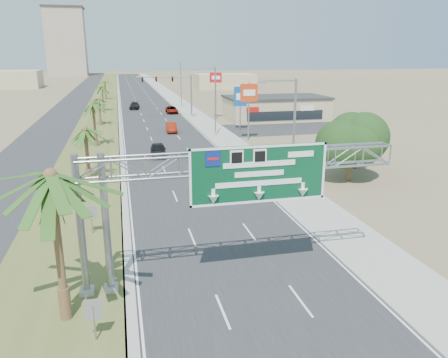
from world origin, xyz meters
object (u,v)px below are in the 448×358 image
sign_gantry (227,173)px  store_building (276,109)px  signal_mast (181,92)px  pole_sign_red_far (216,82)px  pole_sign_red_near (249,96)px  car_far (135,106)px  pole_sign_blue (240,98)px  car_right_lane (172,110)px  palm_near (50,177)px  car_left_lane (158,150)px  car_mid_lane (171,127)px

sign_gantry → store_building: 60.77m
signal_mast → pole_sign_red_far: bearing=-24.4°
pole_sign_red_near → signal_mast: bearing=104.2°
car_far → pole_sign_red_far: pole_sign_red_far is taller
store_building → pole_sign_blue: bearing=-134.1°
car_right_lane → car_far: 11.18m
store_building → car_far: size_ratio=3.62×
pole_sign_red_near → car_far: bearing=109.5°
sign_gantry → pole_sign_red_near: bearing=71.9°
signal_mast → palm_near: bearing=-102.7°
sign_gantry → signal_mast: 62.37m
pole_sign_red_far → sign_gantry: bearing=-101.8°
store_building → pole_sign_red_near: size_ratio=2.23×
signal_mast → car_left_lane: (-7.17, -31.35, -4.07)m
car_mid_lane → pole_sign_red_near: bearing=-40.7°
palm_near → car_far: palm_near is taller
car_mid_lane → car_right_lane: size_ratio=0.91×
pole_sign_blue → pole_sign_red_far: size_ratio=0.81×
palm_near → car_mid_lane: bearing=77.7°
car_mid_lane → car_right_lane: bearing=85.5°
store_building → car_mid_lane: bearing=-156.1°
car_left_lane → pole_sign_red_near: 16.04m
car_mid_lane → car_right_lane: car_mid_lane is taller
car_mid_lane → pole_sign_red_near: 14.56m
car_left_lane → car_far: bearing=93.8°
palm_near → car_left_lane: size_ratio=1.83×
car_left_lane → pole_sign_red_far: bearing=67.7°
car_mid_lane → pole_sign_blue: bearing=-1.6°
car_far → pole_sign_blue: 35.51m
car_right_lane → pole_sign_red_near: (7.08, -31.58, 5.58)m
store_building → car_right_lane: 22.22m
sign_gantry → palm_near: 8.41m
sign_gantry → pole_sign_red_far: (12.39, 59.25, 0.83)m
palm_near → car_far: (6.26, 79.84, -6.21)m
car_right_lane → car_far: car_far is taller
signal_mast → store_building: 18.08m
pole_sign_red_near → pole_sign_blue: bearing=82.4°
car_right_lane → car_far: bearing=130.9°
car_right_lane → sign_gantry: bearing=-93.4°
pole_sign_red_near → pole_sign_red_far: size_ratio=0.93×
sign_gantry → store_building: bearing=67.6°
signal_mast → pole_sign_blue: 17.43m
car_left_lane → car_right_lane: car_left_lane is taller
store_building → pole_sign_red_far: 12.16m
car_left_lane → car_far: (-0.94, 47.22, -0.06)m
car_left_lane → car_mid_lane: car_left_lane is taller
signal_mast → car_far: 18.29m
palm_near → pole_sign_red_near: size_ratio=1.04×
palm_near → car_mid_lane: size_ratio=1.87×
palm_near → car_mid_lane: (10.70, 48.92, -6.20)m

